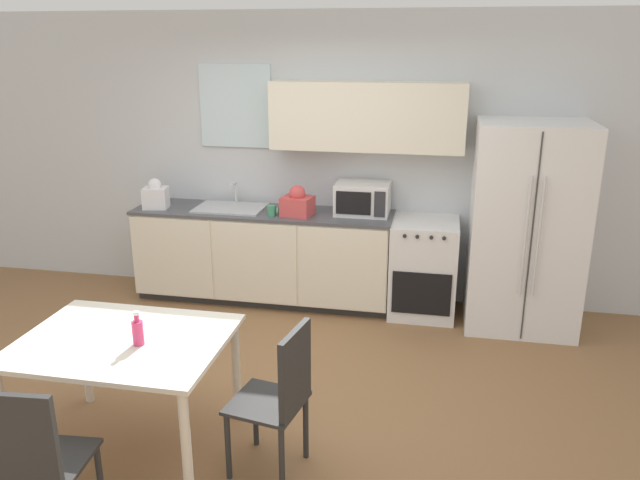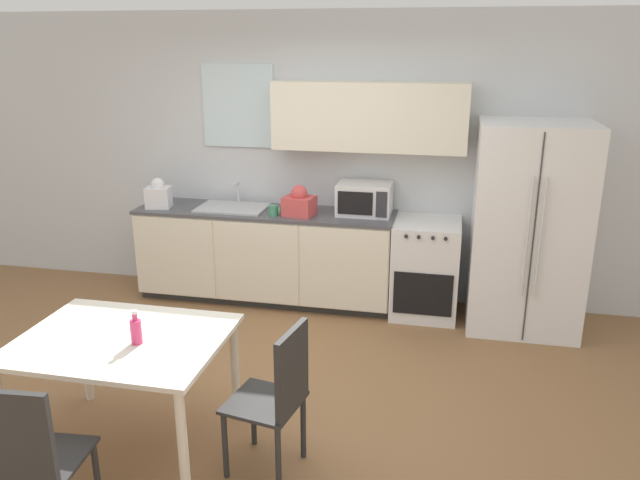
# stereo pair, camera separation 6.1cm
# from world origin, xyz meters

# --- Properties ---
(ground_plane) EXTENTS (12.00, 12.00, 0.00)m
(ground_plane) POSITION_xyz_m (0.00, 0.00, 0.00)
(ground_plane) COLOR olive
(wall_back) EXTENTS (12.00, 0.38, 2.70)m
(wall_back) POSITION_xyz_m (0.07, 2.06, 1.42)
(wall_back) COLOR silver
(wall_back) RESTS_ON ground_plane
(kitchen_counter) EXTENTS (2.46, 0.61, 0.90)m
(kitchen_counter) POSITION_xyz_m (-0.42, 1.76, 0.45)
(kitchen_counter) COLOR #333333
(kitchen_counter) RESTS_ON ground_plane
(oven_range) EXTENTS (0.59, 0.63, 0.88)m
(oven_range) POSITION_xyz_m (1.11, 1.75, 0.44)
(oven_range) COLOR white
(oven_range) RESTS_ON ground_plane
(refrigerator) EXTENTS (0.93, 0.80, 1.80)m
(refrigerator) POSITION_xyz_m (1.96, 1.68, 0.90)
(refrigerator) COLOR white
(refrigerator) RESTS_ON ground_plane
(kitchen_sink) EXTENTS (0.65, 0.45, 0.22)m
(kitchen_sink) POSITION_xyz_m (-0.74, 1.77, 0.91)
(kitchen_sink) COLOR #B7BABC
(kitchen_sink) RESTS_ON kitchen_counter
(microwave) EXTENTS (0.49, 0.38, 0.29)m
(microwave) POSITION_xyz_m (0.52, 1.84, 1.04)
(microwave) COLOR silver
(microwave) RESTS_ON kitchen_counter
(coffee_mug) EXTENTS (0.11, 0.08, 0.10)m
(coffee_mug) POSITION_xyz_m (-0.27, 1.60, 0.95)
(coffee_mug) COLOR #3F8C66
(coffee_mug) RESTS_ON kitchen_counter
(grocery_bag_0) EXTENTS (0.26, 0.23, 0.29)m
(grocery_bag_0) POSITION_xyz_m (-1.44, 1.66, 1.02)
(grocery_bag_0) COLOR white
(grocery_bag_0) RESTS_ON kitchen_counter
(grocery_bag_1) EXTENTS (0.30, 0.27, 0.28)m
(grocery_bag_1) POSITION_xyz_m (-0.05, 1.67, 1.01)
(grocery_bag_1) COLOR #D14C4C
(grocery_bag_1) RESTS_ON kitchen_counter
(dining_table) EXTENTS (1.22, 0.95, 0.74)m
(dining_table) POSITION_xyz_m (-0.57, -0.66, 0.65)
(dining_table) COLOR beige
(dining_table) RESTS_ON ground_plane
(dining_chair_near) EXTENTS (0.43, 0.43, 0.93)m
(dining_chair_near) POSITION_xyz_m (-0.60, -1.51, 0.54)
(dining_chair_near) COLOR #282828
(dining_chair_near) RESTS_ON ground_plane
(dining_chair_side) EXTENTS (0.47, 0.47, 0.93)m
(dining_chair_side) POSITION_xyz_m (0.41, -0.71, 0.54)
(dining_chair_side) COLOR #282828
(dining_chair_side) RESTS_ON ground_plane
(drink_bottle) EXTENTS (0.07, 0.07, 0.21)m
(drink_bottle) POSITION_xyz_m (-0.45, -0.71, 0.82)
(drink_bottle) COLOR #DB386B
(drink_bottle) RESTS_ON dining_table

